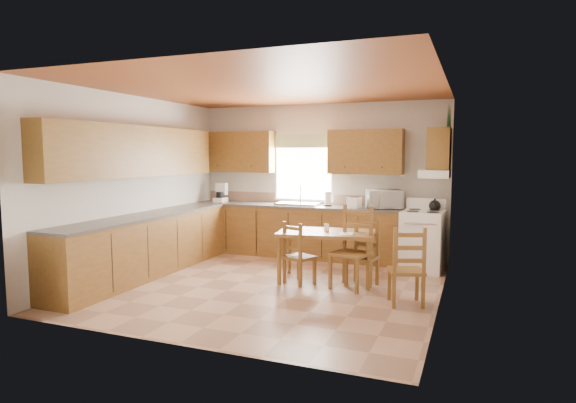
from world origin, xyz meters
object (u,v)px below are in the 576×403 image
(chair_near_right, at_px, (406,266))
(chair_far_right, at_px, (362,253))
(chair_near_left, at_px, (300,253))
(chair_far_left, at_px, (351,248))
(dining_table, at_px, (326,256))
(microwave, at_px, (384,199))
(stove, at_px, (423,241))

(chair_near_right, distance_m, chair_far_right, 0.92)
(chair_near_left, distance_m, chair_far_left, 0.74)
(chair_far_left, relative_size, chair_far_right, 1.20)
(dining_table, xyz_separation_m, chair_far_right, (0.53, -0.06, 0.10))
(dining_table, xyz_separation_m, chair_near_left, (-0.31, -0.26, 0.08))
(microwave, height_order, chair_far_left, microwave)
(stove, distance_m, microwave, 0.95)
(dining_table, distance_m, chair_near_right, 1.39)
(chair_near_right, bearing_deg, dining_table, -48.19)
(stove, relative_size, chair_far_right, 1.00)
(stove, distance_m, chair_near_left, 2.09)
(stove, xyz_separation_m, dining_table, (-1.22, -1.16, -0.10))
(chair_near_left, height_order, chair_near_right, chair_near_right)
(chair_near_right, bearing_deg, chair_far_left, -48.02)
(chair_far_left, bearing_deg, stove, 74.68)
(chair_near_left, height_order, chair_far_right, chair_far_right)
(microwave, relative_size, dining_table, 0.38)
(chair_near_left, xyz_separation_m, chair_far_left, (0.73, 0.02, 0.12))
(stove, xyz_separation_m, chair_near_right, (-0.01, -1.83, 0.02))
(stove, relative_size, chair_near_right, 0.96)
(chair_near_left, bearing_deg, dining_table, -116.96)
(chair_near_right, relative_size, chair_far_right, 1.04)
(chair_near_right, bearing_deg, chair_far_right, -61.47)
(stove, relative_size, dining_table, 0.68)
(microwave, bearing_deg, chair_near_left, -140.57)
(microwave, distance_m, chair_far_left, 1.77)
(stove, xyz_separation_m, chair_near_left, (-1.53, -1.41, -0.02))
(microwave, distance_m, chair_near_right, 2.30)
(chair_far_left, bearing_deg, dining_table, 165.40)
(dining_table, relative_size, chair_near_right, 1.41)
(chair_near_right, distance_m, chair_far_left, 0.91)
(stove, height_order, dining_table, stove)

